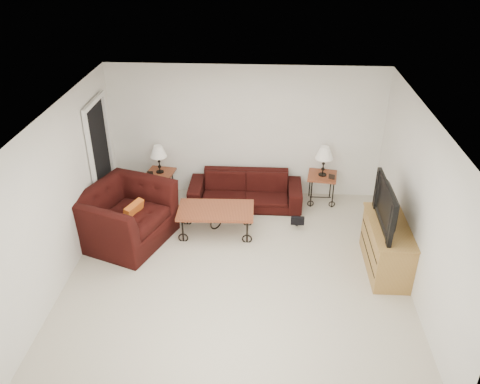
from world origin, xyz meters
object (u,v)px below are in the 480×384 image
object	(u,v)px
sofa	(245,190)
side_table_left	(161,185)
armchair	(125,216)
side_table_right	(321,188)
television	(392,206)
tv_stand	(387,247)
lamp_right	(324,161)
lamp_left	(159,159)
coffee_table	(216,221)
backpack	(297,215)

from	to	relation	value
sofa	side_table_left	bearing A→B (deg)	173.61
sofa	armchair	world-z (taller)	armchair
side_table_right	television	size ratio (longest dim) A/B	0.49
side_table_left	tv_stand	xyz separation A→B (m)	(3.81, -1.95, 0.12)
side_table_left	lamp_right	size ratio (longest dim) A/B	0.95
lamp_left	armchair	size ratio (longest dim) A/B	0.38
side_table_right	television	bearing A→B (deg)	-68.26
side_table_left	coffee_table	size ratio (longest dim) A/B	0.43
tv_stand	side_table_right	bearing A→B (deg)	112.25
tv_stand	backpack	bearing A→B (deg)	139.64
coffee_table	backpack	xyz separation A→B (m)	(1.38, 0.29, -0.01)
sofa	side_table_left	distance (m)	1.62
sofa	side_table_left	world-z (taller)	sofa
lamp_right	side_table_left	bearing A→B (deg)	180.00
sofa	television	xyz separation A→B (m)	(2.19, -1.77, 0.80)
armchair	sofa	bearing A→B (deg)	-35.43
coffee_table	side_table_right	bearing A→B (deg)	32.08
armchair	tv_stand	bearing A→B (deg)	-76.15
sofa	coffee_table	distance (m)	1.08
lamp_left	armchair	bearing A→B (deg)	-101.40
lamp_right	television	distance (m)	2.12
side_table_right	lamp_left	world-z (taller)	lamp_left
lamp_left	tv_stand	world-z (taller)	lamp_left
lamp_left	armchair	distance (m)	1.51
lamp_right	side_table_right	bearing A→B (deg)	0.00
armchair	television	xyz separation A→B (m)	(4.08, -0.52, 0.64)
sofa	backpack	distance (m)	1.16
side_table_right	lamp_left	distance (m)	3.06
side_table_right	backpack	distance (m)	0.99
lamp_left	coffee_table	xyz separation A→B (m)	(1.16, -1.16, -0.57)
sofa	side_table_left	size ratio (longest dim) A/B	3.85
side_table_right	lamp_right	world-z (taller)	lamp_right
coffee_table	lamp_right	bearing A→B (deg)	32.08
side_table_right	lamp_right	bearing A→B (deg)	0.00
lamp_right	backpack	size ratio (longest dim) A/B	1.25
lamp_left	lamp_right	size ratio (longest dim) A/B	0.95
side_table_right	television	world-z (taller)	television
side_table_right	coffee_table	xyz separation A→B (m)	(-1.85, -1.16, -0.05)
sofa	side_table_right	distance (m)	1.42
side_table_left	side_table_right	distance (m)	3.02
backpack	tv_stand	bearing A→B (deg)	-48.01
side_table_right	sofa	bearing A→B (deg)	-172.71
lamp_right	sofa	bearing A→B (deg)	-172.71
coffee_table	sofa	bearing A→B (deg)	65.54
television	lamp_left	bearing A→B (deg)	-117.25
backpack	side_table_right	bearing A→B (deg)	53.61
lamp_right	tv_stand	world-z (taller)	lamp_right
television	tv_stand	bearing A→B (deg)	90.00
sofa	television	world-z (taller)	television
lamp_right	backpack	bearing A→B (deg)	-118.74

